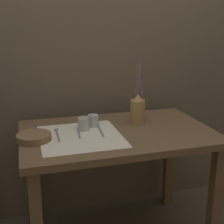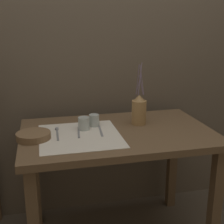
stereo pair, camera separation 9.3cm
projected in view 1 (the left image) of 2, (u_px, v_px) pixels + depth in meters
The scene contains 10 objects.
stone_wall_back at pixel (98, 52), 2.20m from camera, with size 7.00×0.06×2.40m.
wooden_table at pixel (117, 148), 1.91m from camera, with size 1.15×0.73×0.77m.
linen_cloth at pixel (81, 136), 1.78m from camera, with size 0.46×0.48×0.00m.
pitcher_with_flowers at pixel (138, 110), 1.99m from camera, with size 0.09×0.09×0.39m.
wooden_bowl at pixel (34, 137), 1.72m from camera, with size 0.19×0.19×0.04m.
glass_tumbler_near at pixel (83, 124), 1.87m from camera, with size 0.07×0.07×0.08m.
glass_tumbler_far at pixel (93, 120), 1.94m from camera, with size 0.07×0.07×0.07m.
spoon_outer at pixel (57, 132), 1.84m from camera, with size 0.02×0.20×0.02m.
knife_center at pixel (79, 133), 1.83m from camera, with size 0.03×0.19×0.00m.
fork_inner at pixel (101, 131), 1.86m from camera, with size 0.03×0.19×0.00m.
Camera 1 is at (-0.53, -1.70, 1.41)m, focal length 50.00 mm.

